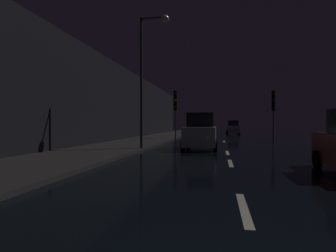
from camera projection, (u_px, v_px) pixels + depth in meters
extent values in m
cube|color=black|center=(224.00, 141.00, 26.48)|extent=(26.30, 84.00, 0.02)
cube|color=#33302D|center=(150.00, 139.00, 27.68)|extent=(4.40, 84.00, 0.15)
cube|color=black|center=(110.00, 102.00, 24.65)|extent=(0.80, 63.00, 6.81)
cube|color=beige|center=(244.00, 209.00, 5.30)|extent=(0.16, 2.20, 0.01)
cube|color=beige|center=(230.00, 163.00, 11.40)|extent=(0.16, 2.20, 0.01)
cube|color=beige|center=(227.00, 153.00, 15.45)|extent=(0.16, 2.20, 0.01)
cube|color=beige|center=(224.00, 141.00, 25.41)|extent=(0.16, 2.20, 0.01)
cylinder|color=#38383A|center=(176.00, 125.00, 28.56)|extent=(0.12, 0.12, 2.89)
cube|color=black|center=(176.00, 100.00, 28.54)|extent=(0.33, 0.36, 1.90)
sphere|color=black|center=(175.00, 94.00, 28.36)|extent=(0.22, 0.22, 0.22)
sphere|color=orange|center=(175.00, 100.00, 28.37)|extent=(0.22, 0.22, 0.22)
sphere|color=black|center=(175.00, 107.00, 28.37)|extent=(0.22, 0.22, 0.22)
cylinder|color=#38383A|center=(273.00, 125.00, 27.63)|extent=(0.12, 0.12, 2.80)
cube|color=black|center=(273.00, 101.00, 27.61)|extent=(0.37, 0.40, 1.90)
sphere|color=red|center=(273.00, 94.00, 27.44)|extent=(0.22, 0.22, 0.22)
sphere|color=black|center=(273.00, 101.00, 27.44)|extent=(0.22, 0.22, 0.22)
sphere|color=black|center=(273.00, 107.00, 27.45)|extent=(0.22, 0.22, 0.22)
cylinder|color=#2D2D30|center=(141.00, 84.00, 16.72)|extent=(0.16, 0.16, 7.65)
cylinder|color=#2D2D30|center=(153.00, 18.00, 16.57)|extent=(1.40, 0.10, 0.10)
sphere|color=beige|center=(165.00, 19.00, 16.45)|extent=(0.44, 0.44, 0.44)
cube|color=silver|center=(201.00, 136.00, 17.90)|extent=(1.85, 4.31, 1.13)
cube|color=black|center=(201.00, 120.00, 18.05)|extent=(1.57, 2.15, 0.86)
cylinder|color=black|center=(215.00, 146.00, 16.27)|extent=(0.23, 0.66, 0.66)
cylinder|color=black|center=(183.00, 145.00, 16.58)|extent=(0.23, 0.66, 0.66)
cylinder|color=black|center=(216.00, 142.00, 19.23)|extent=(0.23, 0.66, 0.66)
cylinder|color=black|center=(188.00, 142.00, 19.55)|extent=(0.23, 0.66, 0.66)
sphere|color=white|center=(208.00, 138.00, 15.74)|extent=(0.18, 0.18, 0.18)
sphere|color=white|center=(189.00, 138.00, 15.91)|extent=(0.18, 0.18, 0.18)
sphere|color=red|center=(210.00, 135.00, 19.89)|extent=(0.18, 0.18, 0.18)
sphere|color=red|center=(195.00, 135.00, 20.07)|extent=(0.18, 0.18, 0.18)
cylinder|color=black|center=(317.00, 159.00, 10.38)|extent=(0.21, 0.60, 0.60)
sphere|color=slate|center=(323.00, 146.00, 10.86)|extent=(0.17, 0.17, 0.17)
cube|color=#A5A8AD|center=(233.00, 129.00, 43.20)|extent=(1.71, 3.99, 1.04)
cube|color=black|center=(233.00, 123.00, 43.05)|extent=(1.45, 1.99, 0.80)
cylinder|color=black|center=(227.00, 132.00, 44.72)|extent=(0.21, 0.61, 0.61)
cylinder|color=black|center=(238.00, 132.00, 44.43)|extent=(0.21, 0.61, 0.61)
cylinder|color=black|center=(227.00, 132.00, 41.97)|extent=(0.21, 0.61, 0.61)
cylinder|color=black|center=(239.00, 132.00, 41.68)|extent=(0.21, 0.61, 0.61)
sphere|color=slate|center=(229.00, 129.00, 45.20)|extent=(0.17, 0.17, 0.17)
sphere|color=slate|center=(235.00, 129.00, 45.04)|extent=(0.17, 0.17, 0.17)
sphere|color=red|center=(230.00, 130.00, 41.36)|extent=(0.17, 0.17, 0.17)
sphere|color=red|center=(237.00, 130.00, 41.19)|extent=(0.17, 0.17, 0.17)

